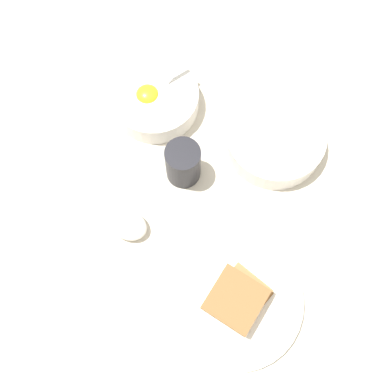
{
  "coord_description": "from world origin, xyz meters",
  "views": [
    {
      "loc": [
        0.26,
        0.11,
        0.75
      ],
      "look_at": [
        0.02,
        -0.01,
        0.02
      ],
      "focal_mm": 42.0,
      "sensor_mm": 36.0,
      "label": 1
    }
  ],
  "objects_px": {
    "egg_bowl": "(155,99)",
    "toast_sandwich": "(238,298)",
    "drinking_cup": "(183,163)",
    "soup_spoon": "(120,220)",
    "congee_bowl": "(275,139)",
    "toast_plate": "(235,299)"
  },
  "relations": [
    {
      "from": "drinking_cup",
      "to": "toast_sandwich",
      "type": "bearing_deg",
      "value": 47.76
    },
    {
      "from": "soup_spoon",
      "to": "drinking_cup",
      "type": "relative_size",
      "value": 2.03
    },
    {
      "from": "toast_plate",
      "to": "congee_bowl",
      "type": "distance_m",
      "value": 0.29
    },
    {
      "from": "soup_spoon",
      "to": "toast_plate",
      "type": "bearing_deg",
      "value": 82.2
    },
    {
      "from": "toast_sandwich",
      "to": "congee_bowl",
      "type": "relative_size",
      "value": 0.58
    },
    {
      "from": "toast_sandwich",
      "to": "soup_spoon",
      "type": "distance_m",
      "value": 0.24
    },
    {
      "from": "egg_bowl",
      "to": "congee_bowl",
      "type": "relative_size",
      "value": 0.92
    },
    {
      "from": "egg_bowl",
      "to": "congee_bowl",
      "type": "distance_m",
      "value": 0.24
    },
    {
      "from": "egg_bowl",
      "to": "soup_spoon",
      "type": "relative_size",
      "value": 0.95
    },
    {
      "from": "soup_spoon",
      "to": "egg_bowl",
      "type": "bearing_deg",
      "value": -166.47
    },
    {
      "from": "egg_bowl",
      "to": "congee_bowl",
      "type": "bearing_deg",
      "value": 95.57
    },
    {
      "from": "egg_bowl",
      "to": "drinking_cup",
      "type": "xyz_separation_m",
      "value": [
        0.1,
        0.11,
        0.02
      ]
    },
    {
      "from": "toast_plate",
      "to": "congee_bowl",
      "type": "relative_size",
      "value": 1.24
    },
    {
      "from": "toast_plate",
      "to": "soup_spoon",
      "type": "relative_size",
      "value": 1.28
    },
    {
      "from": "egg_bowl",
      "to": "toast_sandwich",
      "type": "distance_m",
      "value": 0.39
    },
    {
      "from": "toast_plate",
      "to": "drinking_cup",
      "type": "relative_size",
      "value": 2.59
    },
    {
      "from": "egg_bowl",
      "to": "drinking_cup",
      "type": "relative_size",
      "value": 1.92
    },
    {
      "from": "egg_bowl",
      "to": "soup_spoon",
      "type": "height_order",
      "value": "egg_bowl"
    },
    {
      "from": "egg_bowl",
      "to": "toast_plate",
      "type": "xyz_separation_m",
      "value": [
        0.26,
        0.29,
        -0.02
      ]
    },
    {
      "from": "egg_bowl",
      "to": "toast_sandwich",
      "type": "bearing_deg",
      "value": 47.81
    },
    {
      "from": "toast_sandwich",
      "to": "congee_bowl",
      "type": "bearing_deg",
      "value": -168.75
    },
    {
      "from": "toast_sandwich",
      "to": "congee_bowl",
      "type": "xyz_separation_m",
      "value": [
        -0.29,
        -0.06,
        -0.01
      ]
    }
  ]
}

